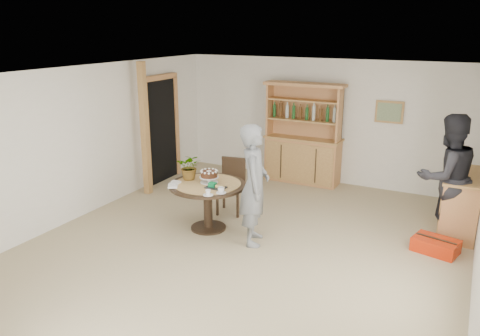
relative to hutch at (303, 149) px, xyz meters
name	(u,v)px	position (x,y,z in m)	size (l,w,h in m)	color
ground	(245,246)	(0.30, -3.24, -0.69)	(7.00, 7.00, 0.00)	tan
room_shell	(246,130)	(0.30, -3.23, 1.05)	(6.04, 7.04, 2.52)	white
doorway	(161,128)	(-2.63, -1.24, 0.42)	(0.13, 1.10, 2.18)	black
pine_post	(145,130)	(-2.40, -2.04, 0.56)	(0.12, 0.12, 2.50)	tan
hutch	(303,149)	(0.00, 0.00, 0.00)	(1.62, 0.54, 2.04)	tan
sideboard	(461,203)	(3.04, -1.24, -0.22)	(0.54, 1.26, 0.94)	tan
dining_table	(208,193)	(-0.51, -2.94, -0.08)	(1.20, 1.20, 0.76)	black
dining_chair	(232,182)	(-0.52, -2.12, -0.15)	(0.49, 0.49, 0.95)	black
birthday_cake	(209,175)	(-0.51, -2.89, 0.19)	(0.30, 0.30, 0.20)	white
flower_vase	(190,167)	(-0.86, -2.89, 0.28)	(0.38, 0.33, 0.42)	#3F7233
gift_tray	(215,186)	(-0.29, -3.07, 0.10)	(0.30, 0.20, 0.08)	black
coffee_cup_a	(221,190)	(-0.11, -3.22, 0.11)	(0.15, 0.15, 0.09)	white
coffee_cup_b	(208,193)	(-0.23, -3.39, 0.11)	(0.15, 0.15, 0.08)	white
napkins	(174,184)	(-0.92, -3.26, 0.09)	(0.24, 0.33, 0.03)	white
teen_boy	(254,185)	(0.34, -3.04, 0.21)	(0.65, 0.43, 1.79)	slate
adult_person	(447,177)	(2.80, -1.58, 0.27)	(0.93, 0.72, 1.91)	black
red_suitcase	(436,245)	(2.80, -2.16, -0.59)	(0.68, 0.53, 0.21)	red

